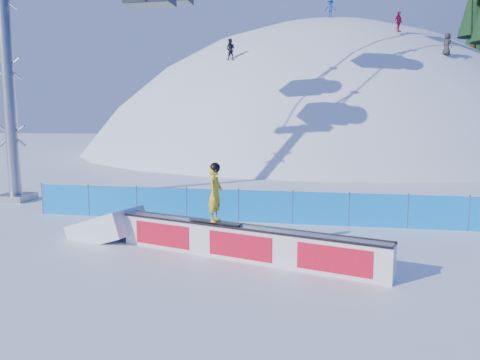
# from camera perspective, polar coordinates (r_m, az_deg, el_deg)

# --- Properties ---
(ground) EXTENTS (160.00, 160.00, 0.00)m
(ground) POSITION_cam_1_polar(r_m,az_deg,el_deg) (12.89, 9.55, -10.02)
(ground) COLOR white
(ground) RESTS_ON ground
(snow_hill) EXTENTS (64.00, 64.00, 64.00)m
(snow_hill) POSITION_cam_1_polar(r_m,az_deg,el_deg) (58.54, 9.64, -14.19)
(snow_hill) COLOR white
(snow_hill) RESTS_ON ground
(safety_fence) EXTENTS (22.05, 0.05, 1.30)m
(safety_fence) POSITION_cam_1_polar(r_m,az_deg,el_deg) (17.10, 9.78, -3.47)
(safety_fence) COLOR #0783E9
(safety_fence) RESTS_ON ground
(rail_box) EXTENTS (7.76, 2.91, 0.96)m
(rail_box) POSITION_cam_1_polar(r_m,az_deg,el_deg) (12.92, 0.50, -7.69)
(rail_box) COLOR white
(rail_box) RESTS_ON ground
(snow_ramp) EXTENTS (2.67, 2.09, 1.46)m
(snow_ramp) POSITION_cam_1_polar(r_m,az_deg,el_deg) (15.85, -15.85, -6.80)
(snow_ramp) COLOR white
(snow_ramp) RESTS_ON ground
(snowboarder) EXTENTS (1.63, 0.76, 1.69)m
(snowboarder) POSITION_cam_1_polar(r_m,az_deg,el_deg) (13.06, -3.05, -1.61)
(snowboarder) COLOR black
(snowboarder) RESTS_ON rail_box
(distant_skiers) EXTENTS (17.46, 10.61, 6.59)m
(distant_skiers) POSITION_cam_1_polar(r_m,az_deg,el_deg) (42.58, 12.31, 17.71)
(distant_skiers) COLOR black
(distant_skiers) RESTS_ON ground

